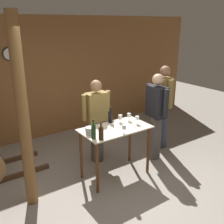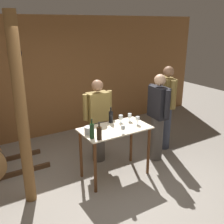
{
  "view_description": "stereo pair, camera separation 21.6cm",
  "coord_description": "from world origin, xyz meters",
  "px_view_note": "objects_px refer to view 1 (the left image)",
  "views": [
    {
      "loc": [
        -2.12,
        -2.83,
        2.54
      ],
      "look_at": [
        0.2,
        0.54,
        1.14
      ],
      "focal_mm": 42.0,
      "sensor_mm": 36.0,
      "label": 1
    },
    {
      "loc": [
        -1.93,
        -2.95,
        2.54
      ],
      "look_at": [
        0.2,
        0.54,
        1.14
      ],
      "focal_mm": 42.0,
      "sensor_mm": 36.0,
      "label": 2
    }
  ],
  "objects_px": {
    "wooden_post": "(23,117)",
    "wine_bottle_far_left": "(94,131)",
    "person_host": "(163,105)",
    "wine_glass_near_right": "(129,115)",
    "ice_bucket": "(90,131)",
    "person_visitor_with_scarf": "(97,120)",
    "wine_glass_near_center": "(120,117)",
    "wine_bottle_left": "(101,133)",
    "wine_bottle_center": "(110,117)",
    "wine_glass_near_left": "(124,127)",
    "wine_glass_far_side": "(137,118)",
    "person_visitor_bearded": "(156,115)"
  },
  "relations": [
    {
      "from": "wine_bottle_far_left",
      "to": "person_visitor_with_scarf",
      "type": "distance_m",
      "value": 0.96
    },
    {
      "from": "wine_glass_near_center",
      "to": "wine_glass_near_right",
      "type": "relative_size",
      "value": 1.01
    },
    {
      "from": "wine_glass_far_side",
      "to": "person_visitor_with_scarf",
      "type": "xyz_separation_m",
      "value": [
        -0.4,
        0.68,
        -0.16
      ]
    },
    {
      "from": "wooden_post",
      "to": "wine_glass_near_right",
      "type": "distance_m",
      "value": 1.86
    },
    {
      "from": "wine_glass_near_center",
      "to": "wine_glass_near_right",
      "type": "height_order",
      "value": "wine_glass_near_center"
    },
    {
      "from": "wooden_post",
      "to": "person_host",
      "type": "bearing_deg",
      "value": 5.27
    },
    {
      "from": "wine_bottle_far_left",
      "to": "wine_bottle_center",
      "type": "distance_m",
      "value": 0.71
    },
    {
      "from": "person_host",
      "to": "wine_bottle_far_left",
      "type": "bearing_deg",
      "value": -165.08
    },
    {
      "from": "wine_glass_near_center",
      "to": "person_visitor_bearded",
      "type": "height_order",
      "value": "person_visitor_bearded"
    },
    {
      "from": "wine_glass_near_left",
      "to": "wine_glass_far_side",
      "type": "distance_m",
      "value": 0.48
    },
    {
      "from": "wine_bottle_far_left",
      "to": "ice_bucket",
      "type": "height_order",
      "value": "wine_bottle_far_left"
    },
    {
      "from": "wine_glass_near_right",
      "to": "person_visitor_bearded",
      "type": "distance_m",
      "value": 0.62
    },
    {
      "from": "wine_bottle_far_left",
      "to": "wine_glass_near_center",
      "type": "relative_size",
      "value": 2.18
    },
    {
      "from": "wooden_post",
      "to": "wine_bottle_far_left",
      "type": "xyz_separation_m",
      "value": [
        0.93,
        -0.26,
        -0.34
      ]
    },
    {
      "from": "wine_bottle_left",
      "to": "wine_glass_near_center",
      "type": "distance_m",
      "value": 0.76
    },
    {
      "from": "person_host",
      "to": "person_visitor_with_scarf",
      "type": "bearing_deg",
      "value": 169.92
    },
    {
      "from": "wooden_post",
      "to": "wine_bottle_center",
      "type": "relative_size",
      "value": 9.66
    },
    {
      "from": "wine_bottle_left",
      "to": "person_visitor_bearded",
      "type": "bearing_deg",
      "value": 13.01
    },
    {
      "from": "person_visitor_with_scarf",
      "to": "wine_bottle_far_left",
      "type": "bearing_deg",
      "value": -123.91
    },
    {
      "from": "wooden_post",
      "to": "person_host",
      "type": "distance_m",
      "value": 2.94
    },
    {
      "from": "wooden_post",
      "to": "person_visitor_with_scarf",
      "type": "height_order",
      "value": "wooden_post"
    },
    {
      "from": "wooden_post",
      "to": "person_visitor_bearded",
      "type": "xyz_separation_m",
      "value": [
        2.43,
        -0.02,
        -0.46
      ]
    },
    {
      "from": "wooden_post",
      "to": "wine_glass_near_left",
      "type": "xyz_separation_m",
      "value": [
        1.42,
        -0.36,
        -0.36
      ]
    },
    {
      "from": "wine_bottle_center",
      "to": "person_visitor_bearded",
      "type": "distance_m",
      "value": 0.94
    },
    {
      "from": "wine_bottle_center",
      "to": "person_host",
      "type": "bearing_deg",
      "value": 4.74
    },
    {
      "from": "wine_bottle_center",
      "to": "person_host",
      "type": "height_order",
      "value": "person_host"
    },
    {
      "from": "wine_bottle_left",
      "to": "wine_glass_near_right",
      "type": "height_order",
      "value": "wine_bottle_left"
    },
    {
      "from": "wine_bottle_far_left",
      "to": "wine_bottle_center",
      "type": "bearing_deg",
      "value": 35.26
    },
    {
      "from": "wine_bottle_far_left",
      "to": "person_visitor_bearded",
      "type": "distance_m",
      "value": 1.53
    },
    {
      "from": "wooden_post",
      "to": "wine_glass_near_center",
      "type": "bearing_deg",
      "value": 1.88
    },
    {
      "from": "wooden_post",
      "to": "wine_glass_near_left",
      "type": "relative_size",
      "value": 19.28
    },
    {
      "from": "wine_bottle_left",
      "to": "wine_glass_near_right",
      "type": "xyz_separation_m",
      "value": [
        0.82,
        0.39,
        -0.0
      ]
    },
    {
      "from": "wine_bottle_left",
      "to": "person_visitor_bearded",
      "type": "relative_size",
      "value": 0.16
    },
    {
      "from": "wooden_post",
      "to": "wine_bottle_far_left",
      "type": "height_order",
      "value": "wooden_post"
    },
    {
      "from": "wooden_post",
      "to": "wine_glass_near_center",
      "type": "relative_size",
      "value": 19.21
    },
    {
      "from": "person_visitor_bearded",
      "to": "person_host",
      "type": "bearing_deg",
      "value": 31.34
    },
    {
      "from": "wine_bottle_center",
      "to": "wine_glass_near_left",
      "type": "xyz_separation_m",
      "value": [
        -0.09,
        -0.51,
        -0.01
      ]
    },
    {
      "from": "wine_bottle_left",
      "to": "wine_glass_near_left",
      "type": "xyz_separation_m",
      "value": [
        0.41,
        -0.01,
        -0.0
      ]
    },
    {
      "from": "wine_bottle_center",
      "to": "wine_glass_near_left",
      "type": "bearing_deg",
      "value": -100.08
    },
    {
      "from": "wine_glass_near_center",
      "to": "wine_glass_near_left",
      "type": "bearing_deg",
      "value": -119.15
    },
    {
      "from": "ice_bucket",
      "to": "wine_bottle_far_left",
      "type": "bearing_deg",
      "value": -102.1
    },
    {
      "from": "ice_bucket",
      "to": "person_host",
      "type": "xyz_separation_m",
      "value": [
        1.93,
        0.35,
        -0.02
      ]
    },
    {
      "from": "person_host",
      "to": "wine_glass_far_side",
      "type": "bearing_deg",
      "value": -157.87
    },
    {
      "from": "person_host",
      "to": "wine_glass_near_center",
      "type": "bearing_deg",
      "value": -170.31
    },
    {
      "from": "wine_glass_near_right",
      "to": "wine_glass_far_side",
      "type": "relative_size",
      "value": 1.01
    },
    {
      "from": "person_visitor_with_scarf",
      "to": "wooden_post",
      "type": "bearing_deg",
      "value": -160.17
    },
    {
      "from": "wine_bottle_center",
      "to": "wine_glass_near_center",
      "type": "bearing_deg",
      "value": -35.19
    },
    {
      "from": "wine_bottle_center",
      "to": "wine_glass_near_center",
      "type": "relative_size",
      "value": 1.99
    },
    {
      "from": "wine_bottle_far_left",
      "to": "person_visitor_with_scarf",
      "type": "relative_size",
      "value": 0.19
    },
    {
      "from": "wine_glass_near_right",
      "to": "ice_bucket",
      "type": "xyz_separation_m",
      "value": [
        -0.86,
        -0.12,
        -0.04
      ]
    }
  ]
}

